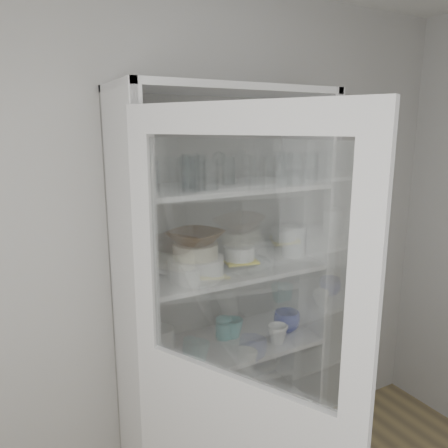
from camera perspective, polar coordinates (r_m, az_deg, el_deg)
wall_back at (r=2.23m, az=-7.33°, el=-3.75°), size 3.60×0.02×2.60m
pantry_cabinet at (r=2.30m, az=-0.77°, el=-12.74°), size 1.00×0.45×2.10m
cupboard_door at (r=1.70m, az=1.59°, el=-25.74°), size 0.44×0.82×2.00m
tumbler_0 at (r=1.73m, az=-9.53°, el=5.89°), size 0.09×0.09×0.13m
tumbler_1 at (r=1.84m, az=-3.47°, el=6.69°), size 0.09×0.09×0.15m
tumbler_2 at (r=1.80m, az=-4.31°, el=6.55°), size 0.09×0.09×0.15m
tumbler_3 at (r=1.84m, az=-1.71°, el=6.42°), size 0.08×0.08×0.13m
tumbler_4 at (r=2.05m, az=9.32°, el=7.14°), size 0.09×0.09×0.15m
tumbler_5 at (r=2.16m, az=11.22°, el=7.28°), size 0.09×0.09×0.14m
tumbler_6 at (r=2.03m, az=7.96°, el=7.05°), size 0.09×0.09×0.14m
tumbler_7 at (r=1.85m, az=-10.93°, el=6.26°), size 0.08×0.08×0.13m
tumbler_8 at (r=1.92m, az=-4.70°, el=6.57°), size 0.08×0.08×0.13m
tumbler_9 at (r=1.97m, az=-4.43°, el=7.05°), size 0.10×0.10×0.15m
tumbler_10 at (r=2.04m, az=0.59°, el=6.95°), size 0.08×0.08×0.13m
goblet_0 at (r=1.96m, az=-9.86°, el=6.99°), size 0.07×0.07×0.16m
goblet_1 at (r=2.06m, az=-4.95°, el=7.31°), size 0.07×0.07×0.15m
goblet_2 at (r=2.14m, az=-0.65°, el=7.68°), size 0.07×0.07×0.16m
goblet_3 at (r=2.34m, az=7.65°, el=7.90°), size 0.07×0.07×0.15m
plate_stack_front at (r=1.96m, az=-3.70°, el=-5.70°), size 0.25×0.25×0.10m
plate_stack_back at (r=2.12m, az=-7.21°, el=-4.97°), size 0.20×0.20×0.06m
cream_bowl at (r=1.94m, az=-3.73°, el=-3.44°), size 0.23×0.23×0.06m
terracotta_bowl at (r=1.92m, az=-3.76°, el=-1.73°), size 0.31×0.31×0.06m
glass_platter at (r=2.15m, az=1.99°, el=-5.10°), size 0.42×0.42×0.02m
yellow_trivet at (r=2.15m, az=2.00°, el=-4.73°), size 0.18×0.18×0.01m
white_ramekin at (r=2.14m, az=2.00°, el=-3.75°), size 0.18×0.18×0.07m
grey_bowl_stack at (r=2.31m, az=9.11°, el=-2.17°), size 0.12×0.12×0.16m
mug_blue at (r=2.40m, az=8.20°, el=-12.45°), size 0.17×0.17×0.11m
mug_teal at (r=2.31m, az=1.19°, el=-13.43°), size 0.11×0.11×0.10m
mug_white at (r=2.27m, az=7.01°, el=-14.08°), size 0.13×0.13×0.09m
teal_jar at (r=2.30m, az=-0.03°, el=-13.48°), size 0.08×0.08×0.10m
measuring_cups at (r=2.12m, az=-6.96°, el=-17.11°), size 0.09×0.09×0.04m
white_canister at (r=2.14m, az=-8.14°, el=-15.07°), size 0.14×0.14×0.15m
cream_dish at (r=2.37m, az=-4.35°, el=-24.31°), size 0.28×0.28×0.08m
tin_box at (r=2.56m, az=3.06°, el=-21.58°), size 0.21×0.17×0.06m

